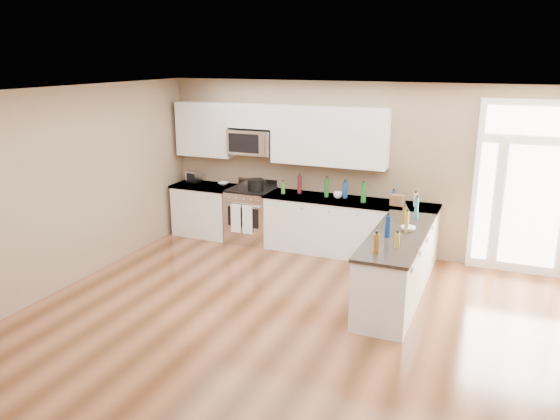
# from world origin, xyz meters

# --- Properties ---
(ground) EXTENTS (8.00, 8.00, 0.00)m
(ground) POSITION_xyz_m (0.00, 0.00, 0.00)
(ground) COLOR #522D17
(room_shell) EXTENTS (8.00, 8.00, 8.00)m
(room_shell) POSITION_xyz_m (0.00, 0.00, 1.71)
(room_shell) COLOR #8C7559
(room_shell) RESTS_ON ground
(back_cabinet_left) EXTENTS (1.10, 0.66, 0.94)m
(back_cabinet_left) POSITION_xyz_m (-2.87, 3.69, 0.44)
(back_cabinet_left) COLOR silver
(back_cabinet_left) RESTS_ON ground
(back_cabinet_right) EXTENTS (2.85, 0.66, 0.94)m
(back_cabinet_right) POSITION_xyz_m (-0.16, 3.69, 0.44)
(back_cabinet_right) COLOR silver
(back_cabinet_right) RESTS_ON ground
(peninsula_cabinet) EXTENTS (0.69, 2.32, 0.94)m
(peninsula_cabinet) POSITION_xyz_m (0.93, 2.24, 0.43)
(peninsula_cabinet) COLOR silver
(peninsula_cabinet) RESTS_ON ground
(upper_cabinet_left) EXTENTS (1.04, 0.33, 0.95)m
(upper_cabinet_left) POSITION_xyz_m (-2.88, 3.83, 1.93)
(upper_cabinet_left) COLOR silver
(upper_cabinet_left) RESTS_ON room_shell
(upper_cabinet_right) EXTENTS (1.94, 0.33, 0.95)m
(upper_cabinet_right) POSITION_xyz_m (-0.57, 3.83, 1.93)
(upper_cabinet_right) COLOR silver
(upper_cabinet_right) RESTS_ON room_shell
(upper_cabinet_short) EXTENTS (0.82, 0.33, 0.40)m
(upper_cabinet_short) POSITION_xyz_m (-1.95, 3.83, 2.20)
(upper_cabinet_short) COLOR silver
(upper_cabinet_short) RESTS_ON room_shell
(microwave) EXTENTS (0.78, 0.41, 0.42)m
(microwave) POSITION_xyz_m (-1.95, 3.80, 1.76)
(microwave) COLOR silver
(microwave) RESTS_ON room_shell
(entry_door) EXTENTS (1.70, 0.10, 2.60)m
(entry_door) POSITION_xyz_m (2.55, 3.95, 1.30)
(entry_door) COLOR white
(entry_door) RESTS_ON ground
(kitchen_range) EXTENTS (0.77, 0.69, 1.08)m
(kitchen_range) POSITION_xyz_m (-1.93, 3.69, 0.48)
(kitchen_range) COLOR silver
(kitchen_range) RESTS_ON ground
(stockpot) EXTENTS (0.36, 0.36, 0.21)m
(stockpot) POSITION_xyz_m (-1.80, 3.62, 1.06)
(stockpot) COLOR black
(stockpot) RESTS_ON kitchen_range
(toaster_oven) EXTENTS (0.29, 0.25, 0.21)m
(toaster_oven) POSITION_xyz_m (-3.14, 3.79, 1.05)
(toaster_oven) COLOR silver
(toaster_oven) RESTS_ON back_cabinet_left
(cardboard_box) EXTENTS (0.22, 0.17, 0.17)m
(cardboard_box) POSITION_xyz_m (0.63, 3.65, 1.02)
(cardboard_box) COLOR brown
(cardboard_box) RESTS_ON back_cabinet_right
(bowl_left) EXTENTS (0.19, 0.19, 0.04)m
(bowl_left) POSITION_xyz_m (-2.54, 3.83, 0.96)
(bowl_left) COLOR white
(bowl_left) RESTS_ON back_cabinet_left
(bowl_peninsula) EXTENTS (0.26, 0.26, 0.06)m
(bowl_peninsula) POSITION_xyz_m (1.02, 2.42, 0.97)
(bowl_peninsula) COLOR white
(bowl_peninsula) RESTS_ON peninsula_cabinet
(cup_counter) EXTENTS (0.17, 0.17, 0.11)m
(cup_counter) POSITION_xyz_m (-0.36, 3.71, 0.99)
(cup_counter) COLOR white
(cup_counter) RESTS_ON back_cabinet_right
(counter_bottles) EXTENTS (2.39, 2.45, 0.32)m
(counter_bottles) POSITION_xyz_m (0.20, 3.10, 1.07)
(counter_bottles) COLOR #19591E
(counter_bottles) RESTS_ON back_cabinet_right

